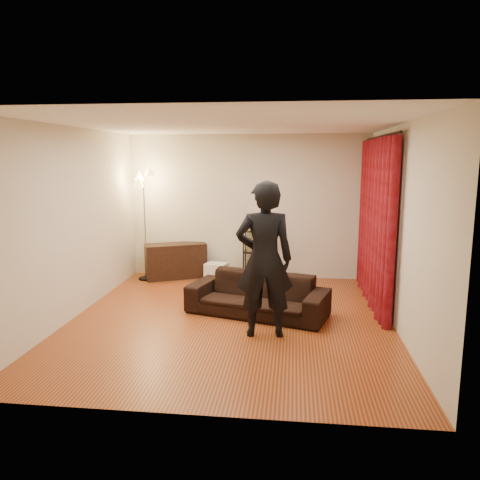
# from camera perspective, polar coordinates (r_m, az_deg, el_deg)

# --- Properties ---
(floor) EXTENTS (5.00, 5.00, 0.00)m
(floor) POSITION_cam_1_polar(r_m,az_deg,el_deg) (6.72, -1.16, -9.70)
(floor) COLOR #974B25
(floor) RESTS_ON ground
(ceiling) EXTENTS (5.00, 5.00, 0.00)m
(ceiling) POSITION_cam_1_polar(r_m,az_deg,el_deg) (6.34, -1.25, 13.92)
(ceiling) COLOR white
(ceiling) RESTS_ON ground
(wall_back) EXTENTS (5.00, 0.00, 5.00)m
(wall_back) POSITION_cam_1_polar(r_m,az_deg,el_deg) (8.86, 1.00, 4.08)
(wall_back) COLOR beige
(wall_back) RESTS_ON ground
(wall_front) EXTENTS (5.00, 0.00, 5.00)m
(wall_front) POSITION_cam_1_polar(r_m,az_deg,el_deg) (3.97, -6.10, -3.43)
(wall_front) COLOR beige
(wall_front) RESTS_ON ground
(wall_left) EXTENTS (0.00, 5.00, 5.00)m
(wall_left) POSITION_cam_1_polar(r_m,az_deg,el_deg) (7.06, -19.62, 1.96)
(wall_left) COLOR beige
(wall_left) RESTS_ON ground
(wall_right) EXTENTS (0.00, 5.00, 5.00)m
(wall_right) POSITION_cam_1_polar(r_m,az_deg,el_deg) (6.49, 18.90, 1.33)
(wall_right) COLOR beige
(wall_right) RESTS_ON ground
(curtain_rod) EXTENTS (0.04, 2.65, 0.04)m
(curtain_rod) POSITION_cam_1_polar(r_m,az_deg,el_deg) (7.51, 16.86, 11.98)
(curtain_rod) COLOR black
(curtain_rod) RESTS_ON wall_right
(curtain) EXTENTS (0.22, 2.65, 2.55)m
(curtain) POSITION_cam_1_polar(r_m,az_deg,el_deg) (7.57, 16.21, 2.08)
(curtain) COLOR maroon
(curtain) RESTS_ON ground
(sofa) EXTENTS (2.16, 1.33, 0.59)m
(sofa) POSITION_cam_1_polar(r_m,az_deg,el_deg) (6.87, 2.13, -6.69)
(sofa) COLOR black
(sofa) RESTS_ON ground
(person) EXTENTS (0.79, 0.57, 2.00)m
(person) POSITION_cam_1_polar(r_m,az_deg,el_deg) (5.91, 2.99, -2.41)
(person) COLOR black
(person) RESTS_ON ground
(media_cabinet) EXTENTS (1.20, 0.86, 0.66)m
(media_cabinet) POSITION_cam_1_polar(r_m,az_deg,el_deg) (8.99, -7.82, -2.52)
(media_cabinet) COLOR black
(media_cabinet) RESTS_ON ground
(storage_boxes) EXTENTS (0.44, 0.38, 0.32)m
(storage_boxes) POSITION_cam_1_polar(r_m,az_deg,el_deg) (8.81, -2.92, -3.83)
(storage_boxes) COLOR silver
(storage_boxes) RESTS_ON ground
(wire_shelf) EXTENTS (0.51, 0.37, 1.08)m
(wire_shelf) POSITION_cam_1_polar(r_m,az_deg,el_deg) (8.72, 2.15, -1.41)
(wire_shelf) COLOR black
(wire_shelf) RESTS_ON ground
(floor_lamp) EXTENTS (0.47, 0.47, 2.05)m
(floor_lamp) POSITION_cam_1_polar(r_m,az_deg,el_deg) (8.85, -11.52, 1.73)
(floor_lamp) COLOR silver
(floor_lamp) RESTS_ON ground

